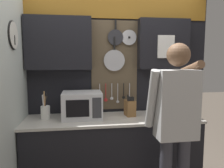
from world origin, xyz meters
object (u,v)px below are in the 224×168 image
Objects in this scene: utensil_crock at (45,111)px; person at (176,118)px; microwave at (82,105)px; knife_block at (130,108)px.

person reaches higher than utensil_crock.
person reaches higher than microwave.
microwave is 0.27× the size of person.
utensil_crock reaches higher than microwave.
knife_block is 0.81× the size of utensil_crock.
microwave is 1.12m from person.
knife_block is at bearing 112.10° from person.
person is at bearing -67.90° from knife_block.
microwave reaches higher than knife_block.
microwave is 0.44m from utensil_crock.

